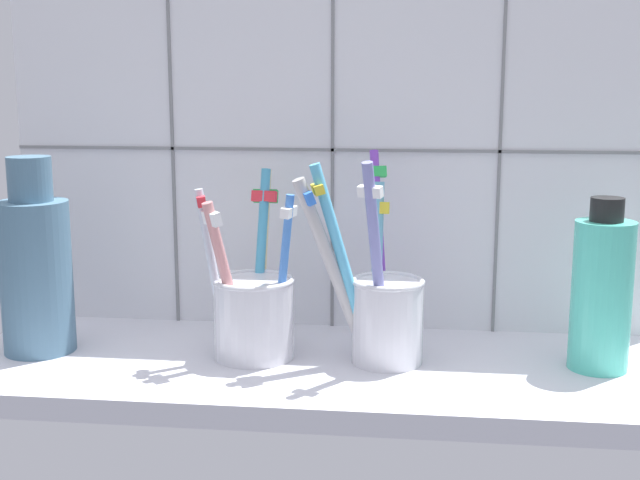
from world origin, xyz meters
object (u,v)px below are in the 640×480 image
toothbrush_cup_right (381,306)px  toothbrush_cup_left (253,308)px  ceramic_vase (34,269)px  soap_bottle (602,292)px

toothbrush_cup_right → toothbrush_cup_left: bearing=179.6°
ceramic_vase → toothbrush_cup_right: bearing=1.7°
ceramic_vase → toothbrush_cup_left: bearing=2.9°
toothbrush_cup_left → ceramic_vase: bearing=-177.1°
toothbrush_cup_left → ceramic_vase: size_ratio=0.92×
ceramic_vase → soap_bottle: bearing=1.5°
toothbrush_cup_right → ceramic_vase: size_ratio=1.02×
toothbrush_cup_left → toothbrush_cup_right: 11.41cm
toothbrush_cup_left → soap_bottle: (30.05, 0.33, 2.31)cm
toothbrush_cup_left → soap_bottle: toothbrush_cup_left is taller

